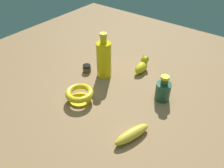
# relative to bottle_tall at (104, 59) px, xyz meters

# --- Properties ---
(ground) EXTENTS (2.00, 2.00, 0.00)m
(ground) POSITION_rel_bottle_tall_xyz_m (0.13, -0.10, -0.10)
(ground) COLOR #936D47
(bottle_tall) EXTENTS (0.08, 0.08, 0.25)m
(bottle_tall) POSITION_rel_bottle_tall_xyz_m (0.00, 0.00, 0.00)
(bottle_tall) COLOR yellow
(bottle_tall) RESTS_ON ground
(banana) EXTENTS (0.09, 0.18, 0.04)m
(banana) POSITION_rel_bottle_tall_xyz_m (0.37, -0.28, -0.08)
(banana) COLOR yellow
(banana) RESTS_ON ground
(bowl) EXTENTS (0.13, 0.13, 0.06)m
(bowl) POSITION_rel_bottle_tall_xyz_m (0.04, -0.24, -0.07)
(bowl) COLOR yellow
(bowl) RESTS_ON ground
(nail_polish_jar) EXTENTS (0.05, 0.05, 0.04)m
(nail_polish_jar) POSITION_rel_bottle_tall_xyz_m (-0.10, -0.03, -0.08)
(nail_polish_jar) COLOR brown
(nail_polish_jar) RESTS_ON ground
(cat_figurine) EXTENTS (0.06, 0.14, 0.08)m
(cat_figurine) POSITION_rel_bottle_tall_xyz_m (0.14, 0.17, -0.07)
(cat_figurine) COLOR gold
(cat_figurine) RESTS_ON ground
(bottle_short) EXTENTS (0.07, 0.07, 0.13)m
(bottle_short) POSITION_rel_bottle_tall_xyz_m (0.35, 0.02, -0.05)
(bottle_short) COLOR #234E34
(bottle_short) RESTS_ON ground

